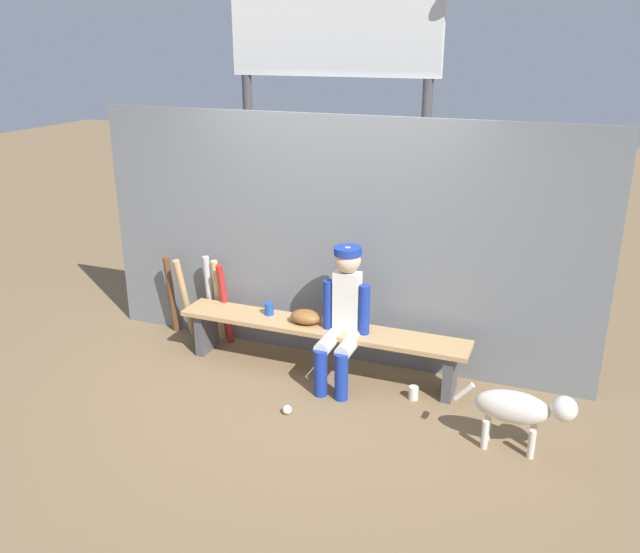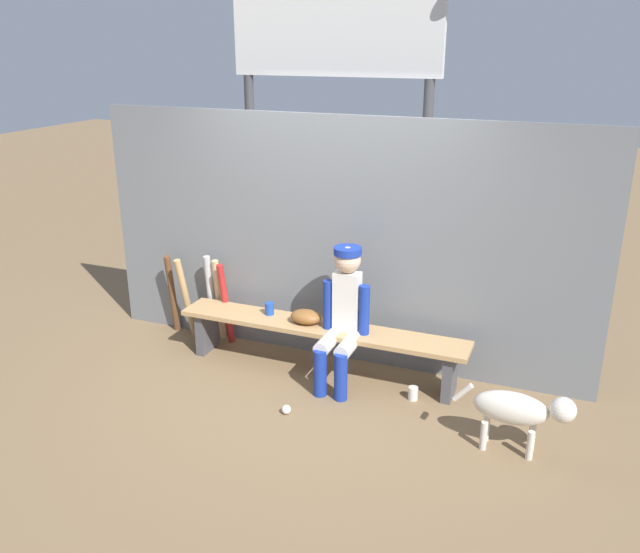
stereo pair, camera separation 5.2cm
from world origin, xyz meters
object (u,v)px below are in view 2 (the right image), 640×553
(bat_wood_dark, at_px, (172,294))
(bat_aluminum_red, at_px, (226,304))
(baseball, at_px, (286,409))
(cup_on_ground, at_px, (413,393))
(dugout_bench, at_px, (320,335))
(baseball_glove, at_px, (306,317))
(dog, at_px, (519,410))
(bat_aluminum_silver, at_px, (211,297))
(bat_wood_natural, at_px, (219,300))
(cup_on_bench, at_px, (269,309))
(scoreboard, at_px, (341,77))
(player_seated, at_px, (342,313))
(bat_wood_tan, at_px, (186,298))

(bat_wood_dark, bearing_deg, bat_aluminum_red, -4.82)
(baseball, xyz_separation_m, cup_on_ground, (0.87, 0.59, 0.02))
(dugout_bench, height_order, bat_aluminum_red, bat_aluminum_red)
(baseball_glove, distance_m, dog, 1.97)
(bat_aluminum_red, distance_m, baseball, 1.46)
(bat_wood_dark, distance_m, baseball, 1.99)
(bat_aluminum_silver, bearing_deg, bat_wood_natural, 6.16)
(cup_on_ground, relative_size, cup_on_bench, 1.00)
(scoreboard, bearing_deg, dugout_bench, -75.68)
(dog, bearing_deg, bat_aluminum_red, 164.39)
(bat_aluminum_red, distance_m, cup_on_ground, 1.99)
(player_seated, relative_size, scoreboard, 0.35)
(bat_aluminum_red, distance_m, bat_wood_dark, 0.64)
(bat_wood_tan, xyz_separation_m, bat_wood_dark, (-0.20, 0.06, -0.01))
(cup_on_bench, distance_m, dog, 2.35)
(baseball_glove, relative_size, scoreboard, 0.08)
(bat_wood_natural, bearing_deg, player_seated, -14.72)
(bat_wood_tan, bearing_deg, baseball_glove, -7.40)
(bat_aluminum_silver, distance_m, scoreboard, 2.50)
(dugout_bench, relative_size, scoreboard, 0.76)
(player_seated, relative_size, cup_on_ground, 10.76)
(cup_on_bench, height_order, dog, cup_on_bench)
(dugout_bench, bearing_deg, bat_wood_natural, 167.33)
(bat_aluminum_red, height_order, bat_wood_dark, bat_aluminum_red)
(dugout_bench, height_order, baseball, dugout_bench)
(bat_wood_tan, height_order, scoreboard, scoreboard)
(cup_on_ground, bearing_deg, bat_wood_dark, 171.09)
(bat_aluminum_red, bearing_deg, bat_aluminum_silver, 161.97)
(bat_wood_natural, xyz_separation_m, baseball, (1.17, -1.01, -0.38))
(scoreboard, bearing_deg, cup_on_ground, -52.41)
(dugout_bench, height_order, baseball_glove, baseball_glove)
(bat_aluminum_red, bearing_deg, cup_on_ground, -10.24)
(player_seated, height_order, bat_wood_tan, player_seated)
(bat_wood_natural, height_order, scoreboard, scoreboard)
(bat_wood_tan, bearing_deg, scoreboard, 50.02)
(bat_wood_dark, relative_size, cup_on_bench, 7.40)
(cup_on_bench, relative_size, scoreboard, 0.03)
(dugout_bench, distance_m, dog, 1.84)
(baseball_glove, relative_size, cup_on_bench, 2.55)
(dugout_bench, xyz_separation_m, bat_wood_dark, (-1.67, 0.24, 0.06))
(scoreboard, bearing_deg, baseball, -79.98)
(bat_wood_natural, distance_m, cup_on_ground, 2.11)
(bat_wood_natural, relative_size, baseball, 11.16)
(player_seated, xyz_separation_m, bat_wood_natural, (-1.40, 0.37, -0.23))
(bat_aluminum_red, bearing_deg, bat_wood_dark, 175.18)
(bat_wood_tan, relative_size, bat_wood_dark, 1.03)
(bat_wood_tan, distance_m, dog, 3.30)
(cup_on_ground, xyz_separation_m, dog, (0.86, -0.43, 0.28))
(bat_wood_dark, relative_size, scoreboard, 0.24)
(bat_aluminum_silver, bearing_deg, baseball, -38.56)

